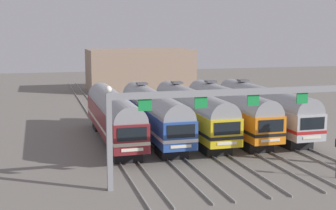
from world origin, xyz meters
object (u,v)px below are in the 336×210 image
object	(u,v)px
commuter_train_yellow	(192,111)
commuter_train_orange	(228,109)
catenary_gantry	(253,106)
commuter_train_blue	(153,112)
commuter_train_maroon	(113,114)
commuter_train_stainless	(263,107)

from	to	relation	value
commuter_train_yellow	commuter_train_orange	distance (m)	3.89
commuter_train_orange	catenary_gantry	world-z (taller)	catenary_gantry
commuter_train_blue	commuter_train_maroon	bearing A→B (deg)	-179.94
commuter_train_maroon	commuter_train_yellow	bearing A→B (deg)	0.03
commuter_train_yellow	commuter_train_stainless	bearing A→B (deg)	0.00
commuter_train_maroon	commuter_train_blue	distance (m)	3.89
commuter_train_maroon	commuter_train_stainless	xyz separation A→B (m)	(15.56, 0.00, 0.00)
commuter_train_maroon	catenary_gantry	xyz separation A→B (m)	(7.78, -13.49, 2.54)
catenary_gantry	commuter_train_maroon	bearing A→B (deg)	119.97
commuter_train_maroon	commuter_train_blue	world-z (taller)	commuter_train_blue
commuter_train_yellow	catenary_gantry	distance (m)	13.74
commuter_train_orange	commuter_train_yellow	bearing A→B (deg)	180.00
commuter_train_stainless	catenary_gantry	distance (m)	15.79
commuter_train_orange	commuter_train_stainless	xyz separation A→B (m)	(3.89, 0.00, 0.00)
commuter_train_orange	commuter_train_maroon	bearing A→B (deg)	-179.98
commuter_train_maroon	commuter_train_orange	distance (m)	11.67
commuter_train_blue	commuter_train_stainless	bearing A→B (deg)	0.00
commuter_train_yellow	commuter_train_stainless	xyz separation A→B (m)	(7.78, 0.00, 0.00)
commuter_train_maroon	commuter_train_yellow	xyz separation A→B (m)	(7.78, 0.00, 0.00)
commuter_train_maroon	commuter_train_blue	bearing A→B (deg)	0.06
commuter_train_maroon	commuter_train_stainless	size ratio (longest dim) A/B	1.00
commuter_train_yellow	catenary_gantry	bearing A→B (deg)	-90.00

